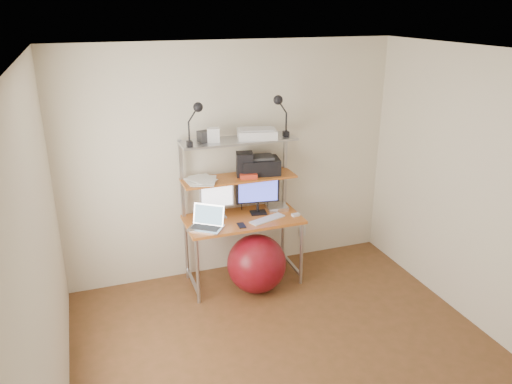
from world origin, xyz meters
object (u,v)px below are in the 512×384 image
printer (260,165)px  exercise_ball (257,264)px  monitor_black (258,192)px  laptop (207,223)px  monitor_silver (217,198)px

printer → exercise_ball: printer is taller
monitor_black → laptop: bearing=-155.2°
monitor_black → laptop: monitor_black is taller
monitor_silver → exercise_ball: size_ratio=0.66×
exercise_ball → printer: bearing=65.6°
monitor_black → printer: 0.29m
monitor_silver → exercise_ball: bearing=-48.2°
monitor_silver → printer: bearing=4.3°
monitor_silver → printer: printer is taller
monitor_black → laptop: 0.65m
monitor_black → exercise_ball: size_ratio=0.76×
monitor_black → laptop: size_ratio=1.13×
monitor_black → monitor_silver: bearing=-177.9°
monitor_silver → monitor_black: size_ratio=0.87×
monitor_silver → laptop: bearing=-126.2°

